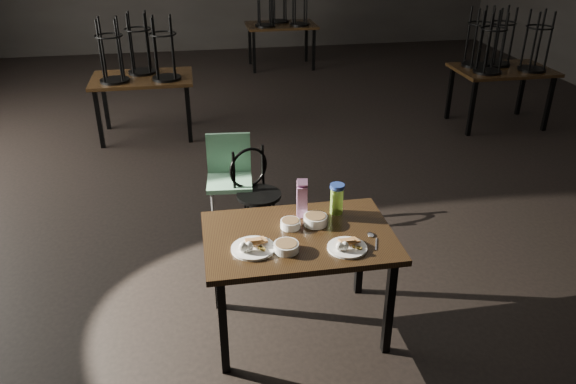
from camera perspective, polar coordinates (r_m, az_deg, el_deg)
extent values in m
plane|color=black|center=(6.11, 1.40, 1.97)|extent=(12.00, 12.00, 0.00)
cube|color=black|center=(3.56, 1.11, -4.62)|extent=(1.20, 0.80, 0.04)
cube|color=black|center=(3.48, -6.60, -13.40)|extent=(0.05, 0.05, 0.71)
cube|color=black|center=(3.65, 10.25, -11.45)|extent=(0.05, 0.05, 0.71)
cube|color=black|center=(3.99, -7.25, -7.45)|extent=(0.05, 0.05, 0.71)
cube|color=black|center=(4.14, 7.35, -6.04)|extent=(0.05, 0.05, 0.71)
cylinder|color=white|center=(3.41, -3.56, -5.73)|extent=(0.27, 0.27, 0.02)
cube|color=#AD6E3D|center=(3.41, -3.59, -4.55)|extent=(0.10, 0.09, 0.04)
cube|color=#AD6E3D|center=(3.42, -3.05, -4.50)|extent=(0.11, 0.11, 0.03)
ellipsoid|color=white|center=(3.35, -4.60, -5.59)|extent=(0.05, 0.05, 0.06)
ellipsoid|color=white|center=(3.35, -3.96, -5.54)|extent=(0.05, 0.05, 0.06)
cylinder|color=white|center=(3.43, 6.02, -5.64)|extent=(0.24, 0.24, 0.01)
cube|color=#AD6E3D|center=(3.43, 5.98, -4.58)|extent=(0.09, 0.09, 0.04)
cube|color=#AD6E3D|center=(3.44, 6.44, -4.53)|extent=(0.10, 0.10, 0.03)
ellipsoid|color=white|center=(3.37, 5.25, -5.53)|extent=(0.05, 0.05, 0.06)
ellipsoid|color=white|center=(3.37, 5.81, -5.47)|extent=(0.05, 0.05, 0.06)
cylinder|color=white|center=(3.61, 0.24, -3.26)|extent=(0.13, 0.13, 0.05)
cylinder|color=brown|center=(3.60, 0.25, -3.02)|extent=(0.11, 0.11, 0.01)
cylinder|color=white|center=(3.65, 2.80, -2.85)|extent=(0.15, 0.15, 0.06)
cylinder|color=brown|center=(3.64, 2.81, -2.56)|extent=(0.13, 0.13, 0.01)
cylinder|color=white|center=(3.38, -0.18, -5.62)|extent=(0.15, 0.15, 0.05)
cylinder|color=brown|center=(3.37, -0.18, -5.36)|extent=(0.13, 0.13, 0.01)
cube|color=#80176D|center=(3.70, 1.43, -0.94)|extent=(0.08, 0.08, 0.22)
cube|color=#80176D|center=(3.64, 1.46, 0.87)|extent=(0.08, 0.08, 0.07)
cylinder|color=#88C339|center=(3.76, 4.97, -0.88)|extent=(0.10, 0.10, 0.18)
cylinder|color=navy|center=(3.72, 5.03, 0.56)|extent=(0.11, 0.11, 0.03)
ellipsoid|color=silver|center=(3.58, 8.42, -4.29)|extent=(0.06, 0.07, 0.01)
cube|color=silver|center=(3.49, 8.94, -5.24)|extent=(0.05, 0.13, 0.00)
cylinder|color=black|center=(4.73, -2.97, -0.31)|extent=(0.38, 0.38, 0.03)
torus|color=black|center=(4.77, -4.03, 2.45)|extent=(0.34, 0.17, 0.37)
cylinder|color=black|center=(4.93, -1.83, -1.84)|extent=(0.02, 0.02, 0.43)
cylinder|color=black|center=(4.91, -4.31, -2.05)|extent=(0.02, 0.02, 0.43)
cylinder|color=black|center=(4.73, -4.03, -3.30)|extent=(0.02, 0.02, 0.43)
cylinder|color=black|center=(4.75, -1.46, -3.08)|extent=(0.02, 0.02, 0.43)
cube|color=#669F7B|center=(4.92, -5.96, 1.01)|extent=(0.42, 0.42, 0.04)
cube|color=#669F7B|center=(4.99, -6.06, 3.98)|extent=(0.39, 0.06, 0.37)
cylinder|color=slate|center=(4.87, -7.59, -2.33)|extent=(0.02, 0.02, 0.45)
cylinder|color=slate|center=(4.89, -3.78, -2.02)|extent=(0.02, 0.02, 0.45)
cylinder|color=slate|center=(5.16, -7.78, -0.57)|extent=(0.02, 0.02, 0.45)
cylinder|color=slate|center=(5.18, -4.19, -0.28)|extent=(0.02, 0.02, 0.45)
cube|color=black|center=(7.13, -14.61, 11.09)|extent=(1.20, 0.80, 0.04)
cube|color=black|center=(7.00, -18.65, 7.00)|extent=(0.05, 0.05, 0.71)
cube|color=black|center=(6.91, -10.07, 7.77)|extent=(0.05, 0.05, 0.71)
cube|color=black|center=(7.60, -18.08, 8.64)|extent=(0.05, 0.05, 0.71)
cube|color=black|center=(7.52, -10.15, 9.36)|extent=(0.05, 0.05, 0.71)
cylinder|color=black|center=(7.01, -17.19, 10.78)|extent=(0.34, 0.34, 0.03)
torus|color=black|center=(6.89, -17.77, 14.76)|extent=(0.32, 0.32, 0.02)
cylinder|color=black|center=(7.00, -16.70, 13.95)|extent=(0.03, 0.03, 0.70)
cylinder|color=black|center=(7.03, -18.34, 13.76)|extent=(0.03, 0.03, 0.70)
cylinder|color=black|center=(6.84, -18.53, 13.39)|extent=(0.03, 0.03, 0.70)
cylinder|color=black|center=(6.81, -16.85, 13.57)|extent=(0.03, 0.03, 0.70)
cylinder|color=black|center=(6.95, -12.21, 11.26)|extent=(0.34, 0.34, 0.03)
torus|color=black|center=(6.84, -12.63, 15.28)|extent=(0.32, 0.32, 0.02)
cylinder|color=black|center=(6.96, -11.66, 14.43)|extent=(0.03, 0.03, 0.70)
cylinder|color=black|center=(6.97, -13.33, 14.28)|extent=(0.03, 0.03, 0.70)
cylinder|color=black|center=(6.78, -13.39, 13.92)|extent=(0.03, 0.03, 0.70)
cylinder|color=black|center=(6.77, -11.67, 14.07)|extent=(0.03, 0.03, 0.70)
cylinder|color=black|center=(7.29, -14.56, 11.74)|extent=(0.34, 0.34, 0.03)
torus|color=black|center=(7.18, -15.04, 15.57)|extent=(0.32, 0.32, 0.02)
cylinder|color=black|center=(7.30, -14.06, 14.77)|extent=(0.03, 0.03, 0.70)
cylinder|color=black|center=(7.31, -15.65, 14.61)|extent=(0.03, 0.03, 0.70)
cylinder|color=black|center=(7.12, -15.77, 14.27)|extent=(0.03, 0.03, 0.70)
cylinder|color=black|center=(7.10, -14.14, 14.43)|extent=(0.03, 0.03, 0.70)
cube|color=black|center=(7.79, 20.99, 11.51)|extent=(1.20, 0.80, 0.04)
cube|color=black|center=(7.37, 18.17, 8.07)|extent=(0.05, 0.05, 0.71)
cube|color=black|center=(7.90, 24.95, 8.12)|extent=(0.05, 0.05, 0.71)
cube|color=black|center=(7.91, 16.12, 9.63)|extent=(0.05, 0.05, 0.71)
cube|color=black|center=(8.41, 22.63, 9.62)|extent=(0.05, 0.05, 0.71)
cylinder|color=black|center=(7.50, 19.57, 11.48)|extent=(0.34, 0.34, 0.03)
torus|color=black|center=(7.40, 20.18, 15.19)|extent=(0.32, 0.32, 0.02)
cylinder|color=black|center=(7.56, 20.33, 14.33)|extent=(0.03, 0.03, 0.70)
cylinder|color=black|center=(7.46, 18.97, 14.39)|extent=(0.03, 0.03, 0.70)
cylinder|color=black|center=(7.29, 19.68, 14.01)|extent=(0.03, 0.03, 0.70)
cylinder|color=black|center=(7.39, 21.07, 13.95)|extent=(0.03, 0.03, 0.70)
cylinder|color=black|center=(7.81, 23.51, 11.38)|extent=(0.34, 0.34, 0.03)
torus|color=black|center=(7.71, 24.21, 14.92)|extent=(0.32, 0.32, 0.02)
cylinder|color=black|center=(7.87, 24.26, 14.11)|extent=(0.03, 0.03, 0.70)
cylinder|color=black|center=(7.76, 23.00, 14.19)|extent=(0.03, 0.03, 0.70)
cylinder|color=black|center=(7.60, 23.77, 13.80)|extent=(0.03, 0.03, 0.70)
cylinder|color=black|center=(7.71, 25.04, 13.72)|extent=(0.03, 0.03, 0.70)
cylinder|color=black|center=(7.93, 20.40, 12.13)|extent=(0.34, 0.34, 0.03)
torus|color=black|center=(7.83, 21.01, 15.64)|extent=(0.32, 0.32, 0.02)
cylinder|color=black|center=(7.98, 21.13, 14.82)|extent=(0.03, 0.03, 0.70)
cylinder|color=black|center=(7.89, 19.85, 14.89)|extent=(0.03, 0.03, 0.70)
cylinder|color=black|center=(7.72, 20.54, 14.54)|extent=(0.03, 0.03, 0.70)
cylinder|color=black|center=(7.82, 21.84, 14.47)|extent=(0.03, 0.03, 0.70)
cylinder|color=black|center=(7.78, 18.44, 12.18)|extent=(0.34, 0.34, 0.03)
torus|color=black|center=(7.68, 19.00, 15.76)|extent=(0.32, 0.32, 0.02)
cylinder|color=black|center=(7.84, 19.17, 14.93)|extent=(0.03, 0.03, 0.70)
cylinder|color=black|center=(7.75, 17.84, 14.99)|extent=(0.03, 0.03, 0.70)
cylinder|color=black|center=(7.57, 18.50, 14.64)|extent=(0.03, 0.03, 0.70)
cylinder|color=black|center=(7.67, 19.86, 14.58)|extent=(0.03, 0.03, 0.70)
cube|color=black|center=(10.16, -0.72, 16.58)|extent=(1.20, 0.80, 0.04)
cube|color=black|center=(9.86, -3.47, 13.98)|extent=(0.05, 0.05, 0.71)
cube|color=black|center=(10.03, 2.62, 14.22)|extent=(0.05, 0.05, 0.71)
cube|color=black|center=(10.48, -3.90, 14.76)|extent=(0.05, 0.05, 0.71)
cube|color=black|center=(10.64, 1.87, 14.99)|extent=(0.05, 0.05, 0.71)
cylinder|color=black|center=(9.97, -2.35, 16.56)|extent=(0.34, 0.34, 0.03)
cylinder|color=black|center=(10.02, -1.88, 18.73)|extent=(0.03, 0.03, 0.70)
cylinder|color=black|center=(9.99, -3.07, 18.69)|extent=(0.03, 0.03, 0.70)
cylinder|color=black|center=(9.80, -2.91, 18.52)|extent=(0.03, 0.03, 0.70)
cylinder|color=black|center=(9.82, -1.71, 18.57)|extent=(0.03, 0.03, 0.70)
cylinder|color=black|center=(10.06, 1.18, 16.67)|extent=(0.34, 0.34, 0.03)
cylinder|color=black|center=(10.12, 1.67, 18.82)|extent=(0.03, 0.03, 0.70)
cylinder|color=black|center=(10.08, 0.51, 18.80)|extent=(0.03, 0.03, 0.70)
cylinder|color=black|center=(9.89, 0.73, 18.63)|extent=(0.03, 0.03, 0.70)
cylinder|color=black|center=(9.93, 1.91, 18.66)|extent=(0.03, 0.03, 0.70)
cylinder|color=black|center=(10.33, -0.89, 16.95)|extent=(0.34, 0.34, 0.03)
cylinder|color=black|center=(10.16, -1.39, 18.86)|extent=(0.03, 0.03, 0.70)
cylinder|color=black|center=(10.19, -0.23, 18.89)|extent=(0.03, 0.03, 0.70)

